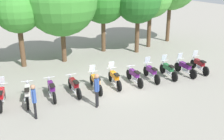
% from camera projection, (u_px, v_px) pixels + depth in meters
% --- Properties ---
extents(ground_plane, '(80.00, 80.00, 0.00)m').
position_uv_depth(ground_plane, '(115.00, 87.00, 16.15)').
color(ground_plane, gray).
extents(motorcycle_0, '(0.70, 2.18, 1.37)m').
position_uv_depth(motorcycle_0, '(2.00, 96.00, 13.74)').
color(motorcycle_0, black).
rests_on(motorcycle_0, ground_plane).
extents(motorcycle_1, '(0.71, 2.18, 0.99)m').
position_uv_depth(motorcycle_1, '(28.00, 93.00, 14.07)').
color(motorcycle_1, black).
rests_on(motorcycle_1, ground_plane).
extents(motorcycle_2, '(0.62, 2.19, 0.99)m').
position_uv_depth(motorcycle_2, '(51.00, 89.00, 14.60)').
color(motorcycle_2, black).
rests_on(motorcycle_2, ground_plane).
extents(motorcycle_3, '(0.62, 2.19, 0.99)m').
position_uv_depth(motorcycle_3, '(74.00, 85.00, 15.04)').
color(motorcycle_3, black).
rests_on(motorcycle_3, ground_plane).
extents(motorcycle_4, '(0.62, 2.19, 1.37)m').
position_uv_depth(motorcycle_4, '(96.00, 82.00, 15.49)').
color(motorcycle_4, black).
rests_on(motorcycle_4, ground_plane).
extents(motorcycle_5, '(0.64, 2.19, 1.37)m').
position_uv_depth(motorcycle_5, '(114.00, 78.00, 16.10)').
color(motorcycle_5, black).
rests_on(motorcycle_5, ground_plane).
extents(motorcycle_6, '(0.62, 2.19, 0.99)m').
position_uv_depth(motorcycle_6, '(134.00, 76.00, 16.46)').
color(motorcycle_6, black).
rests_on(motorcycle_6, ground_plane).
extents(motorcycle_7, '(0.63, 2.19, 1.37)m').
position_uv_depth(motorcycle_7, '(151.00, 72.00, 17.01)').
color(motorcycle_7, black).
rests_on(motorcycle_7, ground_plane).
extents(motorcycle_8, '(0.64, 2.19, 1.37)m').
position_uv_depth(motorcycle_8, '(168.00, 70.00, 17.47)').
color(motorcycle_8, black).
rests_on(motorcycle_8, ground_plane).
extents(motorcycle_9, '(0.62, 2.19, 1.37)m').
position_uv_depth(motorcycle_9, '(185.00, 67.00, 17.85)').
color(motorcycle_9, black).
rests_on(motorcycle_9, ground_plane).
extents(motorcycle_10, '(0.70, 2.18, 1.37)m').
position_uv_depth(motorcycle_10, '(199.00, 65.00, 18.41)').
color(motorcycle_10, black).
rests_on(motorcycle_10, ground_plane).
extents(person_0, '(0.33, 0.36, 1.79)m').
position_uv_depth(person_0, '(97.00, 88.00, 13.37)').
color(person_0, black).
rests_on(person_0, ground_plane).
extents(person_1, '(0.24, 0.40, 1.71)m').
position_uv_depth(person_1, '(34.00, 99.00, 12.33)').
color(person_1, black).
rests_on(person_1, ground_plane).
extents(tree_2, '(3.24, 3.24, 5.73)m').
position_uv_depth(tree_2, '(17.00, 10.00, 18.26)').
color(tree_2, brown).
rests_on(tree_2, ground_plane).
extents(tree_5, '(3.75, 3.75, 6.25)m').
position_uv_depth(tree_5, '(138.00, 0.00, 21.66)').
color(tree_5, brown).
rests_on(tree_5, ground_plane).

